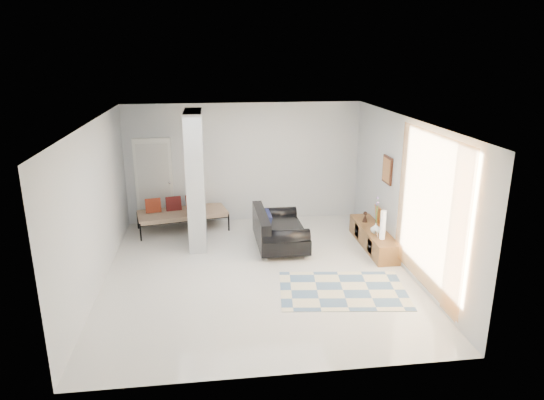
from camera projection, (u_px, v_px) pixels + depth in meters
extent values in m
plane|color=silver|center=(257.00, 272.00, 8.98)|extent=(6.00, 6.00, 0.00)
plane|color=white|center=(256.00, 121.00, 8.15)|extent=(6.00, 6.00, 0.00)
plane|color=silver|center=(244.00, 163.00, 11.41)|extent=(6.00, 0.00, 6.00)
plane|color=silver|center=(282.00, 275.00, 5.72)|extent=(6.00, 0.00, 6.00)
plane|color=silver|center=(96.00, 206.00, 8.23)|extent=(0.00, 6.00, 6.00)
plane|color=silver|center=(405.00, 195.00, 8.90)|extent=(0.00, 6.00, 6.00)
cube|color=#A8ADB0|center=(196.00, 179.00, 9.95)|extent=(0.35, 1.20, 2.80)
cube|color=white|center=(154.00, 182.00, 11.22)|extent=(0.85, 0.06, 2.04)
plane|color=#FA9C41|center=(429.00, 212.00, 7.79)|extent=(0.00, 2.55, 2.55)
cube|color=#3B1A10|center=(387.00, 170.00, 9.68)|extent=(0.04, 0.45, 0.55)
cube|color=brown|center=(373.00, 238.00, 10.08)|extent=(0.45, 1.97, 0.40)
cube|color=#3B1A10|center=(370.00, 247.00, 9.64)|extent=(0.02, 0.26, 0.28)
cube|color=#3B1A10|center=(357.00, 231.00, 10.47)|extent=(0.02, 0.26, 0.28)
cube|color=#F5A348|center=(378.00, 215.00, 10.24)|extent=(0.09, 0.32, 0.40)
cube|color=silver|center=(376.00, 234.00, 9.58)|extent=(0.04, 0.10, 0.12)
cylinder|color=silver|center=(266.00, 258.00, 9.46)|extent=(0.05, 0.05, 0.10)
cylinder|color=silver|center=(258.00, 233.00, 10.78)|extent=(0.05, 0.05, 0.10)
cylinder|color=silver|center=(305.00, 256.00, 9.57)|extent=(0.05, 0.05, 0.10)
cylinder|color=silver|center=(292.00, 231.00, 10.89)|extent=(0.05, 0.05, 0.10)
cube|color=black|center=(280.00, 235.00, 10.12)|extent=(1.01, 1.65, 0.30)
cube|color=black|center=(261.00, 221.00, 9.96)|extent=(0.22, 1.64, 0.36)
cylinder|color=black|center=(286.00, 237.00, 9.39)|extent=(0.94, 0.29, 0.28)
cylinder|color=black|center=(275.00, 214.00, 10.71)|extent=(0.94, 0.29, 0.28)
cube|color=black|center=(267.00, 220.00, 9.98)|extent=(0.15, 0.60, 0.31)
cylinder|color=black|center=(141.00, 232.00, 10.40)|extent=(0.04, 0.04, 0.40)
cylinder|color=black|center=(229.00, 222.00, 11.00)|extent=(0.04, 0.04, 0.40)
cylinder|color=black|center=(138.00, 220.00, 11.13)|extent=(0.04, 0.04, 0.40)
cylinder|color=black|center=(221.00, 212.00, 11.73)|extent=(0.04, 0.04, 0.40)
cube|color=tan|center=(183.00, 214.00, 11.01)|extent=(2.09, 1.20, 0.12)
cube|color=#97321B|center=(153.00, 205.00, 10.89)|extent=(0.37, 0.23, 0.33)
cube|color=maroon|center=(174.00, 204.00, 11.03)|extent=(0.37, 0.23, 0.33)
cube|color=#97321B|center=(193.00, 202.00, 11.17)|extent=(0.37, 0.23, 0.33)
cube|color=beige|center=(343.00, 290.00, 8.29)|extent=(2.29, 1.67, 0.01)
cylinder|color=white|center=(383.00, 225.00, 9.42)|extent=(0.11, 0.11, 0.58)
imported|color=white|center=(376.00, 228.00, 9.76)|extent=(0.22, 0.22, 0.21)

